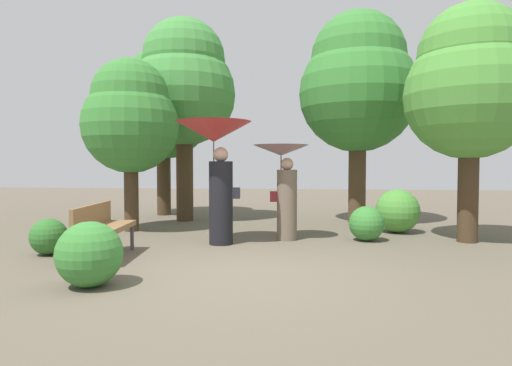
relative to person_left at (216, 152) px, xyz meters
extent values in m
plane|color=brown|center=(0.68, -2.00, -1.66)|extent=(40.00, 40.00, 0.00)
cylinder|color=black|center=(0.09, 0.00, -0.91)|extent=(0.43, 0.43, 1.50)
sphere|color=tan|center=(0.09, 0.00, -0.04)|extent=(0.27, 0.27, 0.27)
cylinder|color=#333338|center=(-0.04, 0.00, -0.25)|extent=(0.02, 0.02, 0.87)
cone|color=#B22D2D|center=(-0.04, 0.00, 0.37)|extent=(1.36, 1.36, 0.37)
cube|color=#333342|center=(0.36, 0.01, -0.73)|extent=(0.14, 0.10, 0.20)
cylinder|color=#6B5B4C|center=(1.26, 0.58, -0.99)|extent=(0.38, 0.38, 1.34)
sphere|color=tan|center=(1.26, 0.58, -0.21)|extent=(0.24, 0.24, 0.24)
cylinder|color=#333338|center=(1.15, 0.57, -0.42)|extent=(0.02, 0.02, 0.73)
cone|color=gray|center=(1.15, 0.57, 0.05)|extent=(1.06, 1.06, 0.20)
cube|color=maroon|center=(1.01, 0.57, -0.83)|extent=(0.14, 0.10, 0.20)
cylinder|color=#38383D|center=(-1.18, -2.03, -1.44)|extent=(0.06, 0.06, 0.44)
cylinder|color=#38383D|center=(-1.52, -2.06, -1.44)|extent=(0.06, 0.06, 0.44)
cylinder|color=#38383D|center=(-1.30, -0.70, -1.44)|extent=(0.06, 0.06, 0.44)
cylinder|color=#38383D|center=(-1.64, -0.73, -1.44)|extent=(0.06, 0.06, 0.44)
cube|color=olive|center=(-1.41, -1.38, -1.20)|extent=(0.58, 1.53, 0.08)
cube|color=olive|center=(-1.65, -1.40, -1.00)|extent=(0.20, 1.50, 0.35)
cylinder|color=#42301E|center=(-2.36, 4.41, 0.28)|extent=(0.39, 0.39, 3.89)
sphere|color=#387F33|center=(-2.36, 4.41, 1.26)|extent=(2.64, 2.64, 2.64)
sphere|color=#387F33|center=(-2.36, 4.41, 2.03)|extent=(2.11, 2.11, 2.11)
cylinder|color=#4C3823|center=(2.92, 3.28, 0.47)|extent=(0.43, 0.43, 4.26)
sphere|color=#387F33|center=(2.92, 3.28, 1.53)|extent=(2.89, 2.89, 2.89)
sphere|color=#387F33|center=(2.92, 3.28, 2.38)|extent=(2.31, 2.31, 2.31)
cylinder|color=#42301E|center=(-1.43, 3.20, 0.49)|extent=(0.43, 0.43, 4.31)
sphere|color=#428C3D|center=(-1.43, 3.20, 1.57)|extent=(2.62, 2.62, 2.62)
sphere|color=#428C3D|center=(-1.43, 3.20, 2.43)|extent=(2.09, 2.09, 2.09)
cylinder|color=#42301E|center=(4.61, 0.68, 0.15)|extent=(0.36, 0.36, 3.63)
sphere|color=#4C9338|center=(4.61, 0.68, 1.06)|extent=(2.36, 2.36, 2.36)
sphere|color=#4C9338|center=(4.61, 0.68, 1.79)|extent=(1.89, 1.89, 1.89)
cylinder|color=#42301E|center=(-2.12, 1.36, -0.14)|extent=(0.30, 0.30, 3.04)
sphere|color=#387F33|center=(-2.12, 1.36, 0.62)|extent=(2.05, 2.05, 2.05)
sphere|color=#387F33|center=(-2.12, 1.36, 1.23)|extent=(1.64, 1.64, 1.64)
sphere|color=#2D6B28|center=(-2.48, -1.20, -1.37)|extent=(0.58, 0.58, 0.58)
sphere|color=#4C9338|center=(3.56, 1.69, -1.20)|extent=(0.92, 0.92, 0.92)
sphere|color=#387F33|center=(2.76, 0.61, -1.33)|extent=(0.66, 0.66, 0.66)
sphere|color=#387F33|center=(-0.96, -2.89, -1.27)|extent=(0.77, 0.77, 0.77)
camera|label=1|loc=(1.50, -7.78, -0.22)|focal=30.78mm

